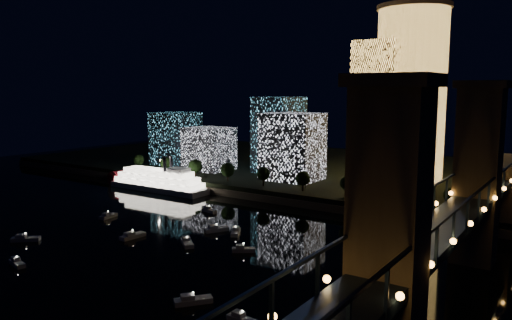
# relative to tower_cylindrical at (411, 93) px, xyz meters

# --- Properties ---
(ground) EXTENTS (520.00, 520.00, 0.00)m
(ground) POSITION_rel_tower_cylindrical_xyz_m (-16.95, -143.04, -45.80)
(ground) COLOR black
(ground) RESTS_ON ground
(far_bank) EXTENTS (420.00, 160.00, 5.00)m
(far_bank) POSITION_rel_tower_cylindrical_xyz_m (-16.95, 16.96, -43.30)
(far_bank) COLOR black
(far_bank) RESTS_ON ground
(seawall) EXTENTS (420.00, 6.00, 3.00)m
(seawall) POSITION_rel_tower_cylindrical_xyz_m (-16.95, -61.04, -44.30)
(seawall) COLOR #6B5E4C
(seawall) RESTS_ON ground
(tower_cylindrical) EXTENTS (34.00, 34.00, 81.35)m
(tower_cylindrical) POSITION_rel_tower_cylindrical_xyz_m (0.00, 0.00, 0.00)
(tower_cylindrical) COLOR gold
(tower_cylindrical) RESTS_ON far_bank
(tower_rectangular) EXTENTS (20.30, 20.30, 64.59)m
(tower_rectangular) POSITION_rel_tower_cylindrical_xyz_m (-10.40, -13.77, -8.51)
(tower_rectangular) COLOR gold
(tower_rectangular) RESTS_ON far_bank
(midrise_blocks) EXTENTS (104.96, 41.03, 38.85)m
(midrise_blocks) POSITION_rel_tower_cylindrical_xyz_m (-78.64, -26.13, -24.87)
(midrise_blocks) COLOR white
(midrise_blocks) RESTS_ON far_bank
(truss_bridge) EXTENTS (13.00, 266.00, 50.00)m
(truss_bridge) POSITION_rel_tower_cylindrical_xyz_m (48.05, -139.32, -29.55)
(truss_bridge) COLOR navy
(truss_bridge) RESTS_ON ground
(riverboat) EXTENTS (57.35, 13.03, 17.21)m
(riverboat) POSITION_rel_tower_cylindrical_xyz_m (-99.11, -70.90, -41.39)
(riverboat) COLOR silver
(riverboat) RESTS_ON ground
(motorboats) EXTENTS (114.40, 79.72, 2.78)m
(motorboats) POSITION_rel_tower_cylindrical_xyz_m (-24.26, -130.52, -44.99)
(motorboats) COLOR silver
(motorboats) RESTS_ON ground
(esplanade_trees) EXTENTS (165.64, 6.94, 8.97)m
(esplanade_trees) POSITION_rel_tower_cylindrical_xyz_m (-47.64, -55.04, -35.33)
(esplanade_trees) COLOR black
(esplanade_trees) RESTS_ON far_bank
(street_lamps) EXTENTS (132.70, 0.70, 5.65)m
(street_lamps) POSITION_rel_tower_cylindrical_xyz_m (-50.95, -49.04, -36.78)
(street_lamps) COLOR black
(street_lamps) RESTS_ON far_bank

